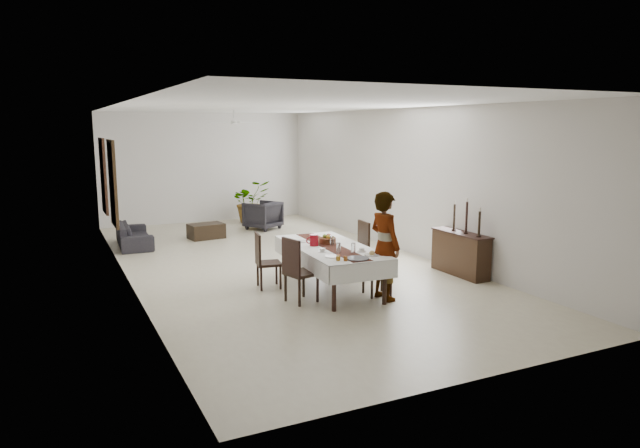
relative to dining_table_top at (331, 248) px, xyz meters
The scene contains 88 objects.
floor 2.17m from the dining_table_top, 93.06° to the left, with size 6.00×12.00×0.00m, color beige.
ceiling 3.21m from the dining_table_top, 93.06° to the left, with size 6.00×12.00×0.02m, color white.
wall_back 8.10m from the dining_table_top, 90.78° to the left, with size 6.00×0.02×3.20m, color silver.
wall_front 4.05m from the dining_table_top, 91.59° to the right, with size 6.00×0.02×3.20m, color silver.
wall_left 3.82m from the dining_table_top, 146.64° to the left, with size 0.02×12.00×3.20m, color silver.
wall_right 3.65m from the dining_table_top, 35.31° to the left, with size 0.02×12.00×3.20m, color silver.
dining_table_top is the anchor object (origin of this frame).
table_leg_fl 1.28m from the dining_table_top, 114.24° to the right, with size 0.07×0.07×0.70m, color black.
table_leg_fr 1.28m from the dining_table_top, 72.03° to the right, with size 0.07×0.07×0.70m, color black.
table_leg_bl 1.28m from the dining_table_top, 107.97° to the left, with size 0.07×0.07×0.70m, color black.
table_leg_br 1.28m from the dining_table_top, 65.76° to the left, with size 0.07×0.07×0.70m, color black.
tablecloth_top 0.03m from the dining_table_top, ahead, with size 1.18×2.58×0.01m, color white.
tablecloth_drape_left 0.60m from the dining_table_top, behind, with size 0.01×2.58×0.30m, color silver.
tablecloth_drape_right 0.60m from the dining_table_top, ahead, with size 0.01×2.58×0.30m, color white.
tablecloth_drape_near 1.29m from the dining_table_top, 93.14° to the right, with size 1.18×0.01×0.30m, color white.
tablecloth_drape_far 1.29m from the dining_table_top, 86.86° to the left, with size 1.18×0.01×0.30m, color silver.
table_runner 0.04m from the dining_table_top, behind, with size 0.35×2.50×0.00m, color #512217.
red_pitcher 0.32m from the dining_table_top, 145.90° to the left, with size 0.15×0.15×0.20m, color maroon.
pitcher_handle 0.39m from the dining_table_top, 152.74° to the left, with size 0.12×0.12×0.02m, color maroon.
wine_glass_near 0.67m from the dining_table_top, 82.68° to the right, with size 0.07×0.07×0.17m, color white.
wine_glass_mid 0.57m from the dining_table_top, 103.44° to the right, with size 0.07×0.07×0.17m, color silver.
wine_glass_far 0.14m from the dining_table_top, 41.86° to the left, with size 0.07×0.07×0.17m, color silver.
teacup_right 0.67m from the dining_table_top, 66.57° to the right, with size 0.09×0.09×0.06m, color silver.
saucer_right 0.67m from the dining_table_top, 66.57° to the right, with size 0.15×0.15×0.01m, color white.
teacup_left 0.46m from the dining_table_top, 133.74° to the right, with size 0.09×0.09×0.06m, color silver.
saucer_left 0.46m from the dining_table_top, 133.74° to the right, with size 0.15×0.15×0.01m, color silver.
plate_near_right 0.96m from the dining_table_top, 73.00° to the right, with size 0.24×0.24×0.01m, color silver.
bread_near_right 0.96m from the dining_table_top, 73.00° to the right, with size 0.09×0.09×0.09m, color tan.
plate_near_left 0.81m from the dining_table_top, 114.94° to the right, with size 0.24×0.24×0.01m, color white.
plate_far_left 0.64m from the dining_table_top, 117.05° to the left, with size 0.24×0.24×0.01m, color silver.
serving_tray 1.05m from the dining_table_top, 93.14° to the right, with size 0.36×0.36×0.02m, color #393A3E.
jam_jar_a 1.10m from the dining_table_top, 104.65° to the right, with size 0.06×0.06×0.07m, color brown.
jam_jar_b 1.07m from the dining_table_top, 110.56° to the right, with size 0.06×0.06×0.07m, color #976416.
jam_jar_c 0.96m from the dining_table_top, 109.49° to the right, with size 0.06×0.06×0.07m, color #923B15.
fruit_basket 0.27m from the dining_table_top, 75.55° to the left, with size 0.30×0.30×0.10m, color brown.
fruit_red 0.32m from the dining_table_top, 70.36° to the left, with size 0.09×0.09×0.09m, color maroon.
fruit_green 0.32m from the dining_table_top, 84.82° to the left, with size 0.08×0.08×0.08m, color olive.
fruit_yellow 0.26m from the dining_table_top, 72.83° to the left, with size 0.08×0.08×0.08m, color gold.
chair_right_near_seat 0.90m from the dining_table_top, 50.16° to the right, with size 0.42×0.42×0.05m, color black.
chair_right_near_leg_fl 1.21m from the dining_table_top, 50.36° to the right, with size 0.04×0.04×0.42m, color black.
chair_right_near_leg_fr 1.03m from the dining_table_top, 34.19° to the right, with size 0.04×0.04×0.42m, color black.
chair_right_near_leg_bl 1.02m from the dining_table_top, 66.26° to the right, with size 0.04×0.04×0.42m, color black.
chair_right_near_leg_br 0.80m from the dining_table_top, 49.79° to the right, with size 0.04×0.04×0.42m, color black.
chair_right_near_back 1.00m from the dining_table_top, 42.46° to the right, with size 0.42×0.04×0.54m, color black.
chair_right_far_seat 0.86m from the dining_table_top, 31.79° to the left, with size 0.45×0.45×0.05m, color black.
chair_right_far_leg_fl 1.03m from the dining_table_top, 15.07° to the left, with size 0.05×0.05×0.45m, color black.
chair_right_far_leg_fr 1.19m from the dining_table_top, 34.03° to the left, with size 0.05×0.05×0.45m, color black.
chair_right_far_leg_bl 0.75m from the dining_table_top, 27.48° to the left, with size 0.05×0.05×0.45m, color black.
chair_right_far_leg_br 0.96m from the dining_table_top, 50.22° to the left, with size 0.05×0.05×0.45m, color black.
chair_right_far_back 0.99m from the dining_table_top, 24.83° to the left, with size 0.45×0.04×0.58m, color black.
chair_left_near_seat 0.91m from the dining_table_top, 148.94° to the right, with size 0.45×0.45×0.05m, color black.
chair_left_near_leg_fl 1.14m from the dining_table_top, 161.90° to the right, with size 0.04×0.04×0.44m, color black.
chair_left_near_leg_fr 1.22m from the dining_table_top, 142.69° to the right, with size 0.04×0.04×0.44m, color black.
chair_left_near_leg_bl 0.83m from the dining_table_top, 159.55° to the right, with size 0.04×0.04×0.44m, color black.
chair_left_near_leg_br 0.94m from the dining_table_top, 132.04° to the right, with size 0.04×0.04×0.44m, color black.
chair_left_near_back 1.08m from the dining_table_top, 152.16° to the right, with size 0.45×0.04×0.57m, color black.
chair_left_far_seat 1.12m from the dining_table_top, 149.63° to the left, with size 0.41×0.41×0.05m, color black.
chair_left_far_leg_fl 1.41m from the dining_table_top, 145.35° to the left, with size 0.04×0.04×0.41m, color black.
chair_left_far_leg_fr 1.31m from the dining_table_top, 160.10° to the left, with size 0.04×0.04×0.41m, color black.
chair_left_far_leg_bl 1.14m from the dining_table_top, 137.15° to the left, with size 0.04×0.04×0.41m, color black.
chair_left_far_leg_br 1.01m from the dining_table_top, 156.06° to the left, with size 0.04×0.04×0.41m, color black.
chair_left_far_back 1.26m from the dining_table_top, 152.68° to the left, with size 0.41×0.04×0.53m, color black.
woman 1.06m from the dining_table_top, 59.47° to the right, with size 0.65×0.43×1.78m, color gray.
sideboard_body 2.70m from the dining_table_top, ahead, with size 0.35×1.32×0.79m, color black.
sideboard_top 2.68m from the dining_table_top, ahead, with size 0.39×1.38×0.03m, color black.
candlestick_near_base 2.76m from the dining_table_top, 14.36° to the right, with size 0.09×0.09×0.03m, color black.
candlestick_near_shaft 2.78m from the dining_table_top, 14.36° to the right, with size 0.04×0.04×0.44m, color black.
candlestick_near_candle 2.82m from the dining_table_top, 14.36° to the right, with size 0.03×0.03×0.07m, color beige.
candlestick_mid_base 2.69m from the dining_table_top, ahead, with size 0.09×0.09×0.03m, color black.
candlestick_mid_shaft 2.72m from the dining_table_top, ahead, with size 0.04×0.04×0.57m, color black.
candlestick_mid_candle 2.79m from the dining_table_top, ahead, with size 0.03×0.03×0.07m, color silver.
candlestick_far_base 2.67m from the dining_table_top, ahead, with size 0.09×0.09×0.03m, color black.
candlestick_far_shaft 2.70m from the dining_table_top, ahead, with size 0.04×0.04×0.49m, color black.
candlestick_far_candle 2.75m from the dining_table_top, ahead, with size 0.03×0.03×0.07m, color silver.
sofa 5.88m from the dining_table_top, 115.91° to the left, with size 1.83×0.72×0.54m, color #262328.
armchair 6.16m from the dining_table_top, 80.98° to the left, with size 0.82×0.85×0.77m, color #242126.
coffee_table 5.51m from the dining_table_top, 98.27° to the left, with size 0.85×0.56×0.38m, color black.
potted_plant 7.38m from the dining_table_top, 82.01° to the left, with size 1.12×0.97×1.24m, color #375E25.
mirror_frame_near 5.31m from the dining_table_top, 125.86° to the left, with size 0.06×1.05×1.85m, color black.
mirror_glass_near 5.29m from the dining_table_top, 125.55° to the left, with size 0.01×0.90×1.70m, color white.
mirror_frame_far 7.10m from the dining_table_top, 115.81° to the left, with size 0.06×1.05×1.85m, color black.
mirror_glass_far 7.09m from the dining_table_top, 115.55° to the left, with size 0.01×0.90×1.70m, color silver.
fan_rod 5.58m from the dining_table_top, 91.24° to the left, with size 0.04×0.04×0.20m, color silver.
fan_hub 5.50m from the dining_table_top, 91.24° to the left, with size 0.16×0.16×0.08m, color white.
fan_blade_n 5.82m from the dining_table_top, 91.16° to the left, with size 0.10×0.55×0.01m, color white.
fan_blade_s 5.18m from the dining_table_top, 91.34° to the left, with size 0.10×0.55×0.01m, color white.
fan_blade_e 5.50m from the dining_table_top, 87.27° to the left, with size 0.55×0.10×0.01m, color white.
fan_blade_w 5.52m from the dining_table_top, 95.20° to the left, with size 0.55×0.10×0.01m, color silver.
Camera 1 is at (-4.22, -10.63, 2.80)m, focal length 32.00 mm.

